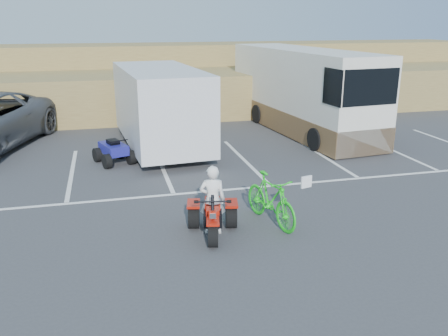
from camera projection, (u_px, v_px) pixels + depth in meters
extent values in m
plane|color=#3B3B3E|center=(190.00, 233.00, 10.23)|extent=(100.00, 100.00, 0.00)
cube|color=white|center=(72.00, 172.00, 14.22)|extent=(0.12, 5.00, 0.01)
cube|color=white|center=(162.00, 166.00, 14.85)|extent=(0.12, 5.00, 0.01)
cube|color=white|center=(244.00, 160.00, 15.48)|extent=(0.12, 5.00, 0.01)
cube|color=white|center=(320.00, 154.00, 16.11)|extent=(0.12, 5.00, 0.01)
cube|color=white|center=(391.00, 149.00, 16.74)|extent=(0.12, 5.00, 0.01)
cube|color=white|center=(174.00, 194.00, 12.45)|extent=(28.00, 0.12, 0.01)
cube|color=olive|center=(138.00, 93.00, 22.87)|extent=(40.00, 6.00, 2.00)
cube|color=olive|center=(132.00, 65.00, 25.81)|extent=(40.00, 4.00, 2.20)
imported|color=white|center=(212.00, 200.00, 10.01)|extent=(0.62, 0.47, 1.51)
imported|color=#14BF19|center=(271.00, 199.00, 10.54)|extent=(0.99, 1.98, 1.14)
cube|color=silver|center=(160.00, 105.00, 16.44)|extent=(2.90, 6.20, 2.51)
cylinder|color=black|center=(161.00, 139.00, 16.80)|extent=(2.26, 0.88, 0.70)
cube|color=silver|center=(301.00, 90.00, 19.27)|extent=(3.17, 9.16, 3.23)
cube|color=brown|center=(300.00, 118.00, 19.62)|extent=(3.21, 9.16, 0.90)
cube|color=black|center=(372.00, 87.00, 15.03)|extent=(2.05, 0.23, 1.17)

